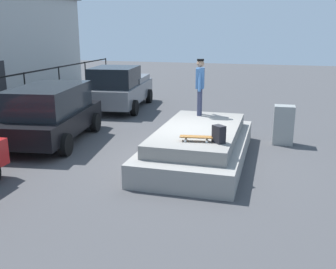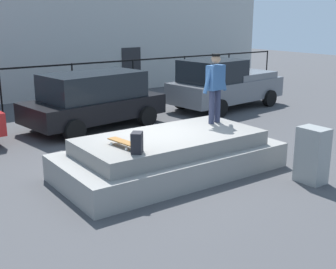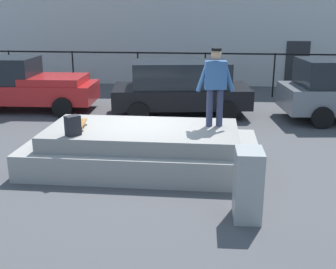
# 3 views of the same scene
# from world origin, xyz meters

# --- Properties ---
(ground_plane) EXTENTS (60.00, 60.00, 0.00)m
(ground_plane) POSITION_xyz_m (0.00, 0.00, 0.00)
(ground_plane) COLOR #424244
(concrete_ledge) EXTENTS (5.00, 2.44, 0.89)m
(concrete_ledge) POSITION_xyz_m (0.14, -0.41, 0.40)
(concrete_ledge) COLOR gray
(concrete_ledge) RESTS_ON ground_plane
(skateboarder) EXTENTS (0.83, 0.30, 1.68)m
(skateboarder) POSITION_xyz_m (1.68, -0.12, 1.86)
(skateboarder) COLOR #2D334C
(skateboarder) RESTS_ON concrete_ledge
(skateboard) EXTENTS (0.30, 0.78, 0.12)m
(skateboard) POSITION_xyz_m (-1.17, -0.60, 0.99)
(skateboard) COLOR brown
(skateboard) RESTS_ON concrete_ledge
(backpack) EXTENTS (0.34, 0.34, 0.41)m
(backpack) POSITION_xyz_m (-1.15, -1.12, 1.09)
(backpack) COLOR black
(backpack) RESTS_ON concrete_ledge
(car_black_hatchback_mid) EXTENTS (4.57, 2.68, 1.74)m
(car_black_hatchback_mid) POSITION_xyz_m (0.63, 4.39, 0.92)
(car_black_hatchback_mid) COLOR black
(car_black_hatchback_mid) RESTS_ON ground_plane
(car_grey_pickup_far) EXTENTS (4.85, 2.53, 1.88)m
(car_grey_pickup_far) POSITION_xyz_m (6.02, 4.27, 0.94)
(car_grey_pickup_far) COLOR slate
(car_grey_pickup_far) RESTS_ON ground_plane
(utility_box) EXTENTS (0.45, 0.61, 1.19)m
(utility_box) POSITION_xyz_m (2.24, -2.61, 0.60)
(utility_box) COLOR gray
(utility_box) RESTS_ON ground_plane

